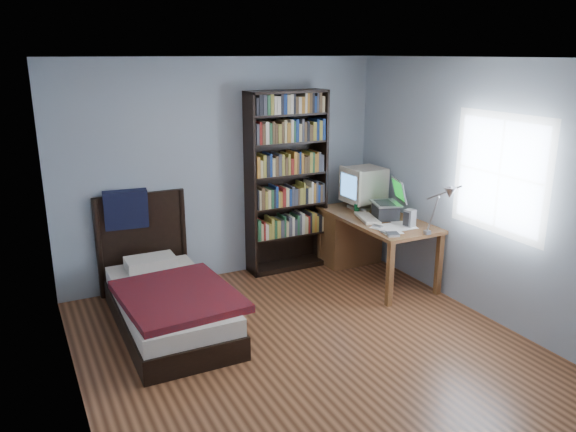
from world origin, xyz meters
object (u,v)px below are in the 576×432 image
object	(u,v)px
crt_monitor	(363,185)
laptop	(387,208)
soda_can	(357,209)
speaker	(410,218)
bed	(166,298)
desk_lamp	(447,197)
keyboard	(367,218)
desk	(356,234)
bookshelf	(287,182)

from	to	relation	value
crt_monitor	laptop	xyz separation A→B (m)	(0.00, -0.48, -0.16)
laptop	soda_can	bearing A→B (deg)	120.98
laptop	speaker	size ratio (longest dim) A/B	2.39
bed	desk_lamp	bearing A→B (deg)	-23.07
keyboard	bed	bearing A→B (deg)	-163.00
speaker	bed	distance (m)	2.68
soda_can	bed	world-z (taller)	bed
laptop	soda_can	distance (m)	0.38
crt_monitor	bed	world-z (taller)	crt_monitor
desk	bed	distance (m)	2.54
desk_lamp	soda_can	world-z (taller)	desk_lamp
crt_monitor	laptop	size ratio (longest dim) A/B	1.10
desk	soda_can	bearing A→B (deg)	-124.53
crt_monitor	speaker	bearing A→B (deg)	-88.36
desk	laptop	xyz separation A→B (m)	(0.08, -0.49, 0.44)
keyboard	soda_can	distance (m)	0.27
crt_monitor	desk_lamp	bearing A→B (deg)	-93.51
bookshelf	bed	size ratio (longest dim) A/B	1.07
bookshelf	speaker	bearing A→B (deg)	-53.41
keyboard	laptop	bearing A→B (deg)	1.89
soda_can	keyboard	bearing A→B (deg)	-97.13
bookshelf	bed	xyz separation A→B (m)	(-1.70, -0.79, -0.81)
desk	laptop	size ratio (longest dim) A/B	3.30
crt_monitor	desk_lamp	xyz separation A→B (m)	(-0.09, -1.52, 0.21)
bookshelf	bed	world-z (taller)	bookshelf
desk	bookshelf	xyz separation A→B (m)	(-0.79, 0.32, 0.66)
crt_monitor	desk	bearing A→B (deg)	174.72
speaker	desk	bearing A→B (deg)	81.80
crt_monitor	soda_can	size ratio (longest dim) A/B	4.35
laptop	speaker	bearing A→B (deg)	-86.59
desk	keyboard	size ratio (longest dim) A/B	3.37
crt_monitor	bed	size ratio (longest dim) A/B	0.25
desk	keyboard	xyz separation A→B (m)	(-0.15, -0.43, 0.33)
laptop	bed	xyz separation A→B (m)	(-2.56, 0.02, -0.59)
desk_lamp	keyboard	distance (m)	1.20
bookshelf	desk	bearing A→B (deg)	-22.25
keyboard	bed	size ratio (longest dim) A/B	0.22
laptop	bookshelf	size ratio (longest dim) A/B	0.22
crt_monitor	soda_can	xyz separation A→B (m)	(-0.19, -0.16, -0.23)
soda_can	bookshelf	bearing A→B (deg)	143.80
laptop	bed	world-z (taller)	laptop
desk_lamp	keyboard	world-z (taller)	desk_lamp
bed	desk	bearing A→B (deg)	10.71
desk_lamp	bookshelf	world-z (taller)	bookshelf
keyboard	desk_lamp	bearing A→B (deg)	-67.13
desk	bookshelf	size ratio (longest dim) A/B	0.71
desk_lamp	bed	world-z (taller)	desk_lamp
desk_lamp	laptop	bearing A→B (deg)	84.75
crt_monitor	desk_lamp	world-z (taller)	desk_lamp
keyboard	speaker	distance (m)	0.51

